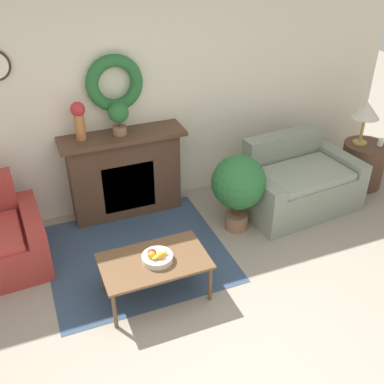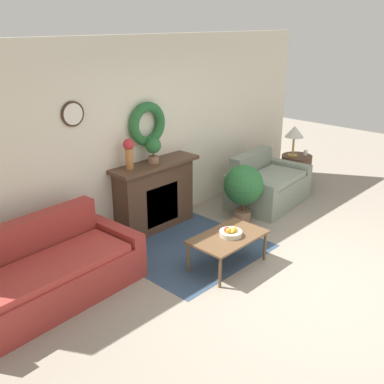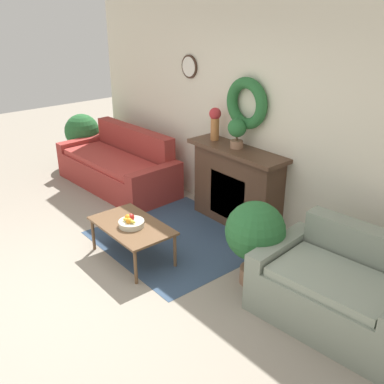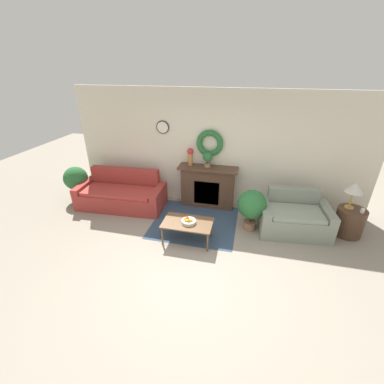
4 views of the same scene
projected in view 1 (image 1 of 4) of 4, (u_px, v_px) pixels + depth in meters
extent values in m
plane|color=gray|center=(224.00, 361.00, 3.58)|extent=(16.00, 16.00, 0.00)
cube|color=#334760|center=(137.00, 253.00, 4.72)|extent=(1.80, 1.68, 0.01)
cube|color=beige|center=(127.00, 95.00, 4.91)|extent=(6.80, 0.06, 2.70)
torus|color=#286633|center=(115.00, 83.00, 4.68)|extent=(0.61, 0.13, 0.61)
cube|color=#4C3323|center=(125.00, 175.00, 5.16)|extent=(1.23, 0.34, 0.96)
cube|color=black|center=(129.00, 187.00, 5.07)|extent=(0.59, 0.02, 0.58)
cube|color=orange|center=(130.00, 193.00, 5.10)|extent=(0.47, 0.01, 0.32)
cube|color=#4C3323|center=(122.00, 136.00, 4.86)|extent=(1.37, 0.41, 0.05)
cube|color=#9E332D|center=(35.00, 235.00, 4.54)|extent=(0.22, 0.90, 0.55)
cube|color=gray|center=(302.00, 194.00, 5.30)|extent=(1.10, 0.80, 0.44)
cube|color=gray|center=(280.00, 164.00, 5.54)|extent=(1.05, 0.30, 0.82)
cube|color=gray|center=(255.00, 198.00, 5.10)|extent=(0.26, 0.91, 0.58)
cube|color=gray|center=(335.00, 173.00, 5.58)|extent=(0.26, 0.91, 0.58)
cube|color=gray|center=(305.00, 174.00, 5.17)|extent=(1.05, 0.74, 0.08)
cube|color=brown|center=(154.00, 261.00, 3.99)|extent=(0.96, 0.58, 0.03)
cylinder|color=brown|center=(115.00, 311.00, 3.77)|extent=(0.04, 0.04, 0.39)
cylinder|color=brown|center=(210.00, 284.00, 4.05)|extent=(0.04, 0.04, 0.39)
cylinder|color=brown|center=(102.00, 274.00, 4.16)|extent=(0.04, 0.04, 0.39)
cylinder|color=brown|center=(190.00, 251.00, 4.44)|extent=(0.04, 0.04, 0.39)
cylinder|color=beige|center=(157.00, 258.00, 3.97)|extent=(0.28, 0.28, 0.06)
sphere|color=#B2231E|center=(152.00, 253.00, 3.94)|extent=(0.08, 0.08, 0.08)
sphere|color=orange|center=(152.00, 255.00, 3.92)|extent=(0.08, 0.08, 0.08)
sphere|color=orange|center=(160.00, 256.00, 3.92)|extent=(0.07, 0.07, 0.07)
ellipsoid|color=yellow|center=(160.00, 255.00, 3.92)|extent=(0.17, 0.09, 0.04)
cylinder|color=#4C3323|center=(362.00, 164.00, 5.80)|extent=(0.54, 0.54, 0.57)
cylinder|color=#B28E42|center=(360.00, 142.00, 5.66)|extent=(0.18, 0.18, 0.02)
cylinder|color=#B28E42|center=(362.00, 130.00, 5.57)|extent=(0.04, 0.04, 0.32)
cone|color=silver|center=(367.00, 110.00, 5.43)|extent=(0.33, 0.33, 0.20)
cylinder|color=silver|center=(381.00, 142.00, 5.59)|extent=(0.07, 0.07, 0.09)
cylinder|color=#AD6B38|center=(80.00, 127.00, 4.67)|extent=(0.11, 0.11, 0.28)
sphere|color=#B72D33|center=(78.00, 109.00, 4.57)|extent=(0.15, 0.15, 0.15)
cylinder|color=#8E664C|center=(120.00, 130.00, 4.83)|extent=(0.15, 0.15, 0.09)
cylinder|color=#4C3823|center=(119.00, 123.00, 4.79)|extent=(0.02, 0.02, 0.06)
sphere|color=#286633|center=(118.00, 112.00, 4.73)|extent=(0.22, 0.22, 0.22)
cylinder|color=#8E664C|center=(236.00, 221.00, 5.06)|extent=(0.26, 0.26, 0.18)
cylinder|color=#4C3823|center=(237.00, 208.00, 4.98)|extent=(0.04, 0.04, 0.16)
sphere|color=#286633|center=(239.00, 182.00, 4.80)|extent=(0.59, 0.59, 0.59)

